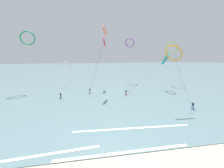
# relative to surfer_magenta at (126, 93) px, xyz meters

# --- Properties ---
(sea_water) EXTENTS (400.00, 200.00, 0.08)m
(sea_water) POSITION_rel_surfer_magenta_xyz_m (-6.08, 74.62, -0.78)
(sea_water) COLOR slate
(sea_water) RESTS_ON ground
(surfer_magenta) EXTENTS (1.40, 0.67, 1.70)m
(surfer_magenta) POSITION_rel_surfer_magenta_xyz_m (0.00, 0.00, 0.00)
(surfer_magenta) COLOR #CC288E
(surfer_magenta) RESTS_ON ground
(surfer_cobalt) EXTENTS (1.40, 0.70, 1.70)m
(surfer_cobalt) POSITION_rel_surfer_magenta_xyz_m (12.05, -13.55, 0.00)
(surfer_cobalt) COLOR #2647B7
(surfer_cobalt) RESTS_ON ground
(surfer_charcoal) EXTENTS (1.40, 0.62, 1.70)m
(surfer_charcoal) POSITION_rel_surfer_magenta_xyz_m (-11.00, 3.85, 0.00)
(surfer_charcoal) COLOR black
(surfer_charcoal) RESTS_ON ground
(surfer_navy) EXTENTS (1.40, 0.63, 1.70)m
(surfer_navy) POSITION_rel_surfer_magenta_xyz_m (-19.22, -0.19, 0.00)
(surfer_navy) COLOR navy
(surfer_navy) RESTS_ON ground
(kite_emerald) EXTENTS (14.11, 14.47, 20.08)m
(kite_emerald) POSITION_rel_surfer_magenta_xyz_m (-30.99, 12.78, 16.89)
(kite_emerald) COLOR #199351
(kite_emerald) RESTS_ON ground
(kite_coral) EXTENTS (6.36, 3.75, 21.12)m
(kite_coral) POSITION_rel_surfer_magenta_xyz_m (-5.80, 4.99, 18.51)
(kite_coral) COLOR #EA7260
(kite_coral) RESTS_ON ground
(kite_violet) EXTENTS (10.17, 25.84, 19.75)m
(kite_violet) POSITION_rel_surfer_magenta_xyz_m (7.90, 23.87, 16.81)
(kite_violet) COLOR purple
(kite_violet) RESTS_ON ground
(kite_teal) EXTENTS (17.88, 8.68, 12.77)m
(kite_teal) POSITION_rel_surfer_magenta_xyz_m (15.85, 6.13, 9.91)
(kite_teal) COLOR teal
(kite_teal) RESTS_ON ground
(kite_crimson) EXTENTS (6.67, 11.56, 18.66)m
(kite_crimson) POSITION_rel_surfer_magenta_xyz_m (-5.07, 13.62, 16.11)
(kite_crimson) COLOR red
(kite_crimson) RESTS_ON ground
(kite_amber) EXTENTS (6.25, 3.87, 14.49)m
(kite_amber) POSITION_rel_surfer_magenta_xyz_m (7.87, -10.89, 11.84)
(kite_amber) COLOR orange
(kite_amber) RESTS_ON ground
(kite_ivory) EXTENTS (10.77, 14.75, 9.86)m
(kite_ivory) POSITION_rel_surfer_magenta_xyz_m (-19.94, 17.08, 7.56)
(kite_ivory) COLOR silver
(kite_ivory) RESTS_ON ground
(kite_lime) EXTENTS (26.20, 17.70, 17.37)m
(kite_lime) POSITION_rel_surfer_magenta_xyz_m (23.36, 14.95, 14.18)
(kite_lime) COLOR #8CC62D
(kite_lime) RESTS_ON ground
(wave_crest_near) EXTENTS (17.47, 0.66, 0.12)m
(wave_crest_near) POSITION_rel_surfer_magenta_xyz_m (-6.87, -25.03, -0.76)
(wave_crest_near) COLOR white
(wave_crest_near) RESTS_ON ground
(wave_crest_mid) EXTENTS (14.13, 1.66, 0.12)m
(wave_crest_mid) POSITION_rel_surfer_magenta_xyz_m (-17.02, -23.83, -0.76)
(wave_crest_mid) COLOR white
(wave_crest_mid) RESTS_ON ground
(wave_crest_far) EXTENTS (19.82, 1.41, 0.12)m
(wave_crest_far) POSITION_rel_surfer_magenta_xyz_m (-4.12, -19.53, -0.76)
(wave_crest_far) COLOR white
(wave_crest_far) RESTS_ON ground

